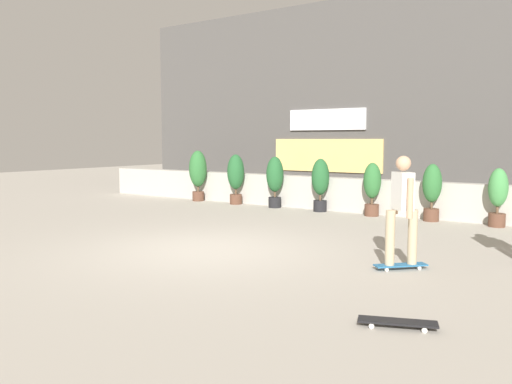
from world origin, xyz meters
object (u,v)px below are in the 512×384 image
at_px(potted_plant_0, 198,171).
at_px(potted_plant_6, 498,194).
at_px(potted_plant_2, 275,178).
at_px(potted_plant_4, 372,186).
at_px(skateboard_near_camera, 398,322).
at_px(potted_plant_3, 320,181).
at_px(skater_by_wall_right, 402,207).
at_px(potted_plant_1, 236,175).
at_px(potted_plant_5, 432,189).

relative_size(potted_plant_0, potted_plant_6, 1.22).
bearing_deg(potted_plant_2, potted_plant_4, 0.00).
xyz_separation_m(potted_plant_4, skateboard_near_camera, (3.32, -7.40, -0.70)).
relative_size(potted_plant_3, potted_plant_4, 1.05).
height_order(potted_plant_6, skateboard_near_camera, potted_plant_6).
xyz_separation_m(potted_plant_0, skater_by_wall_right, (8.30, -4.99, 0.01)).
height_order(potted_plant_1, potted_plant_4, potted_plant_1).
bearing_deg(potted_plant_5, skater_by_wall_right, -78.56).
bearing_deg(potted_plant_6, potted_plant_0, 180.00).
relative_size(potted_plant_4, skateboard_near_camera, 1.65).
height_order(potted_plant_2, potted_plant_4, potted_plant_2).
relative_size(potted_plant_5, skateboard_near_camera, 1.66).
height_order(potted_plant_0, potted_plant_6, potted_plant_0).
bearing_deg(potted_plant_6, potted_plant_5, 180.00).
distance_m(potted_plant_1, potted_plant_6, 7.25).
distance_m(potted_plant_5, potted_plant_6, 1.44).
bearing_deg(potted_plant_5, potted_plant_4, 180.00).
distance_m(potted_plant_1, skateboard_near_camera, 10.66).
bearing_deg(potted_plant_2, skater_by_wall_right, -42.60).
distance_m(potted_plant_1, skater_by_wall_right, 8.44).
relative_size(potted_plant_2, potted_plant_3, 1.02).
bearing_deg(potted_plant_3, potted_plant_2, -180.00).
bearing_deg(skateboard_near_camera, potted_plant_4, 114.15).
bearing_deg(potted_plant_1, skateboard_near_camera, -44.14).
bearing_deg(potted_plant_6, potted_plant_3, 180.00).
height_order(potted_plant_0, potted_plant_2, potted_plant_0).
bearing_deg(potted_plant_4, potted_plant_3, 180.00).
bearing_deg(potted_plant_5, potted_plant_3, 180.00).
distance_m(potted_plant_2, potted_plant_4, 2.92).
relative_size(potted_plant_0, potted_plant_4, 1.17).
height_order(potted_plant_1, potted_plant_5, potted_plant_1).
distance_m(potted_plant_0, potted_plant_3, 4.33).
relative_size(potted_plant_5, potted_plant_6, 1.04).
bearing_deg(potted_plant_0, potted_plant_5, 0.00).
xyz_separation_m(potted_plant_2, potted_plant_5, (4.41, 0.00, -0.07)).
bearing_deg(potted_plant_4, skater_by_wall_right, -63.34).
bearing_deg(skater_by_wall_right, potted_plant_1, 143.79).
height_order(potted_plant_0, potted_plant_5, potted_plant_0).
relative_size(skater_by_wall_right, skateboard_near_camera, 2.07).
bearing_deg(potted_plant_1, potted_plant_5, 0.00).
bearing_deg(potted_plant_4, potted_plant_2, -180.00).
distance_m(potted_plant_5, skater_by_wall_right, 5.09).
bearing_deg(skater_by_wall_right, potted_plant_5, 101.44).
bearing_deg(potted_plant_2, potted_plant_3, 0.00).
relative_size(potted_plant_1, skateboard_near_camera, 1.82).
distance_m(potted_plant_0, skateboard_near_camera, 11.77).
relative_size(potted_plant_3, skateboard_near_camera, 1.74).
bearing_deg(potted_plant_4, potted_plant_1, -180.00).
bearing_deg(skateboard_near_camera, potted_plant_2, 130.13).
bearing_deg(skateboard_near_camera, skater_by_wall_right, 108.66).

